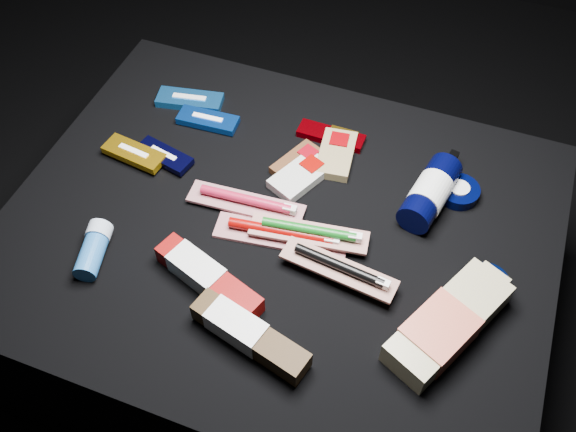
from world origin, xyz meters
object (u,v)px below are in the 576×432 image
(bodywash_bottle, at_px, (446,325))
(deodorant_stick, at_px, (93,249))
(lotion_bottle, at_px, (430,193))
(toothpaste_carton_red, at_px, (205,276))

(bodywash_bottle, xyz_separation_m, deodorant_stick, (-0.60, -0.07, -0.00))
(lotion_bottle, xyz_separation_m, bodywash_bottle, (0.08, -0.25, -0.01))
(lotion_bottle, distance_m, bodywash_bottle, 0.26)
(bodywash_bottle, bearing_deg, lotion_bottle, 134.38)
(lotion_bottle, bearing_deg, bodywash_bottle, -60.58)
(lotion_bottle, height_order, bodywash_bottle, lotion_bottle)
(lotion_bottle, distance_m, toothpaste_carton_red, 0.43)
(deodorant_stick, bearing_deg, lotion_bottle, 17.37)
(deodorant_stick, xyz_separation_m, toothpaste_carton_red, (0.20, 0.02, -0.00))
(toothpaste_carton_red, bearing_deg, lotion_bottle, 62.96)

